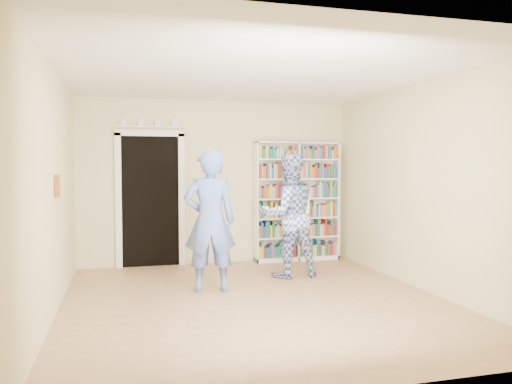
% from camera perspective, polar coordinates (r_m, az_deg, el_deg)
% --- Properties ---
extents(floor, '(5.00, 5.00, 0.00)m').
position_cam_1_polar(floor, '(6.13, -0.03, -12.38)').
color(floor, '#966848').
rests_on(floor, ground).
extents(ceiling, '(5.00, 5.00, 0.00)m').
position_cam_1_polar(ceiling, '(6.00, -0.03, 13.32)').
color(ceiling, white).
rests_on(ceiling, wall_back).
extents(wall_back, '(4.50, 0.00, 4.50)m').
position_cam_1_polar(wall_back, '(8.35, -4.43, 1.11)').
color(wall_back, beige).
rests_on(wall_back, floor).
extents(wall_left, '(0.00, 5.00, 5.00)m').
position_cam_1_polar(wall_left, '(5.76, -22.20, 0.05)').
color(wall_left, beige).
rests_on(wall_left, floor).
extents(wall_right, '(0.00, 5.00, 5.00)m').
position_cam_1_polar(wall_right, '(6.84, 18.50, 0.55)').
color(wall_right, beige).
rests_on(wall_right, floor).
extents(bookshelf, '(1.47, 0.28, 2.03)m').
position_cam_1_polar(bookshelf, '(8.57, 4.68, -1.03)').
color(bookshelf, white).
rests_on(bookshelf, floor).
extents(doorway, '(1.10, 0.08, 2.43)m').
position_cam_1_polar(doorway, '(8.21, -11.97, -0.17)').
color(doorway, black).
rests_on(doorway, floor).
extents(wall_art, '(0.03, 0.25, 0.25)m').
position_cam_1_polar(wall_art, '(5.96, -21.78, 0.63)').
color(wall_art, brown).
rests_on(wall_art, wall_left).
extents(man_blue, '(0.71, 0.51, 1.83)m').
position_cam_1_polar(man_blue, '(6.46, -5.29, -3.30)').
color(man_blue, '#5A76C8').
rests_on(man_blue, floor).
extents(man_plaid, '(0.92, 0.74, 1.81)m').
position_cam_1_polar(man_plaid, '(7.31, 3.74, -2.67)').
color(man_plaid, '#344DA1').
rests_on(man_plaid, floor).
extents(paper_sheet, '(0.22, 0.08, 0.32)m').
position_cam_1_polar(paper_sheet, '(7.20, 5.39, -1.22)').
color(paper_sheet, white).
rests_on(paper_sheet, man_plaid).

